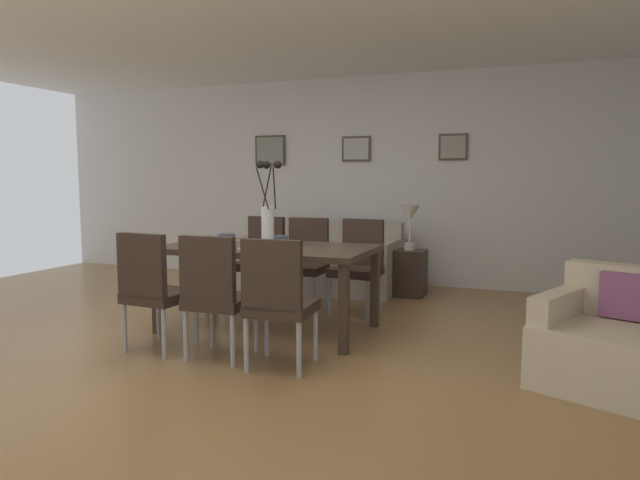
{
  "coord_description": "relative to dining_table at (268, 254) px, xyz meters",
  "views": [
    {
      "loc": [
        2.19,
        -3.8,
        1.32
      ],
      "look_at": [
        0.47,
        0.72,
        0.8
      ],
      "focal_mm": 32.01,
      "sensor_mm": 36.0,
      "label": 1
    }
  ],
  "objects": [
    {
      "name": "dining_chair_far_right",
      "position": [
        -0.02,
        0.89,
        -0.16
      ],
      "size": [
        0.45,
        0.45,
        0.92
      ],
      "color": "#33261E",
      "rests_on": "ground"
    },
    {
      "name": "dining_chair_mid_right",
      "position": [
        0.55,
        0.91,
        -0.16
      ],
      "size": [
        0.47,
        0.47,
        0.92
      ],
      "color": "#33261E",
      "rests_on": "ground"
    },
    {
      "name": "dining_chair_near_right",
      "position": [
        -0.53,
        0.91,
        -0.16
      ],
      "size": [
        0.47,
        0.47,
        0.92
      ],
      "color": "#33261E",
      "rests_on": "ground"
    },
    {
      "name": "bowl_far_right",
      "position": [
        0.0,
        0.22,
        0.11
      ],
      "size": [
        0.17,
        0.17,
        0.07
      ],
      "color": "#475166",
      "rests_on": "dining_table"
    },
    {
      "name": "placemat_far_left",
      "position": [
        0.0,
        -0.22,
        0.08
      ],
      "size": [
        0.32,
        0.32,
        0.01
      ],
      "primitive_type": "cylinder",
      "color": "#7F705B",
      "rests_on": "dining_table"
    },
    {
      "name": "dining_table",
      "position": [
        0.0,
        0.0,
        0.0
      ],
      "size": [
        1.8,
        0.99,
        0.74
      ],
      "color": "#3D2D23",
      "rests_on": "ground"
    },
    {
      "name": "sofa",
      "position": [
        -0.25,
        1.92,
        -0.39
      ],
      "size": [
        1.88,
        0.84,
        0.8
      ],
      "color": "#A89E8E",
      "rests_on": "ground"
    },
    {
      "name": "side_table",
      "position": [
        0.84,
        1.9,
        -0.41
      ],
      "size": [
        0.36,
        0.36,
        0.52
      ],
      "primitive_type": "cube",
      "color": "#33261E",
      "rests_on": "ground"
    },
    {
      "name": "placemat_near_right",
      "position": [
        -0.54,
        0.22,
        0.08
      ],
      "size": [
        0.32,
        0.32,
        0.01
      ],
      "primitive_type": "cylinder",
      "color": "#7F705B",
      "rests_on": "dining_table"
    },
    {
      "name": "table_lamp",
      "position": [
        0.84,
        1.9,
        0.23
      ],
      "size": [
        0.22,
        0.22,
        0.51
      ],
      "color": "beige",
      "rests_on": "side_table"
    },
    {
      "name": "framed_picture_left",
      "position": [
        -1.21,
        2.56,
        1.03
      ],
      "size": [
        0.44,
        0.03,
        0.4
      ],
      "color": "#473828"
    },
    {
      "name": "ceiling_panel",
      "position": [
        -0.02,
        -0.22,
        1.97
      ],
      "size": [
        9.0,
        7.2,
        0.08
      ],
      "primitive_type": "cube",
      "color": "white"
    },
    {
      "name": "back_wall_panel",
      "position": [
        -0.02,
        2.63,
        0.63
      ],
      "size": [
        9.0,
        0.1,
        2.6
      ],
      "primitive_type": "cube",
      "color": "silver",
      "rests_on": "ground"
    },
    {
      "name": "bowl_near_right",
      "position": [
        -0.54,
        0.22,
        0.11
      ],
      "size": [
        0.17,
        0.17,
        0.07
      ],
      "color": "#475166",
      "rests_on": "dining_table"
    },
    {
      "name": "dining_chair_near_left",
      "position": [
        -0.53,
        -0.89,
        -0.16
      ],
      "size": [
        0.47,
        0.47,
        0.92
      ],
      "color": "#33261E",
      "rests_on": "ground"
    },
    {
      "name": "dining_chair_mid_left",
      "position": [
        0.52,
        -0.93,
        -0.16
      ],
      "size": [
        0.47,
        0.47,
        0.92
      ],
      "color": "#33261E",
      "rests_on": "ground"
    },
    {
      "name": "centerpiece_vase",
      "position": [
        0.0,
        0.0,
        0.36
      ],
      "size": [
        0.21,
        0.23,
        0.73
      ],
      "color": "white",
      "rests_on": "dining_table"
    },
    {
      "name": "bowl_near_left",
      "position": [
        -0.54,
        -0.22,
        0.11
      ],
      "size": [
        0.17,
        0.17,
        0.07
      ],
      "color": "#475166",
      "rests_on": "dining_table"
    },
    {
      "name": "placemat_far_right",
      "position": [
        0.0,
        0.22,
        0.08
      ],
      "size": [
        0.32,
        0.32,
        0.01
      ],
      "primitive_type": "cylinder",
      "color": "#7F705B",
      "rests_on": "dining_table"
    },
    {
      "name": "armchair",
      "position": [
        2.65,
        -0.47,
        -0.38
      ],
      "size": [
        1.05,
        1.05,
        0.75
      ],
      "color": "beige",
      "rests_on": "ground"
    },
    {
      "name": "ground_plane",
      "position": [
        -0.02,
        -0.62,
        -0.67
      ],
      "size": [
        9.0,
        9.0,
        0.0
      ],
      "primitive_type": "plane",
      "color": "olive"
    },
    {
      "name": "framed_picture_right",
      "position": [
        1.21,
        2.56,
        1.03
      ],
      "size": [
        0.34,
        0.03,
        0.31
      ],
      "color": "#473828"
    },
    {
      "name": "bowl_far_left",
      "position": [
        0.0,
        -0.22,
        0.11
      ],
      "size": [
        0.17,
        0.17,
        0.07
      ],
      "color": "#475166",
      "rests_on": "dining_table"
    },
    {
      "name": "placemat_near_left",
      "position": [
        -0.54,
        -0.22,
        0.08
      ],
      "size": [
        0.32,
        0.32,
        0.01
      ],
      "primitive_type": "cylinder",
      "color": "#7F705B",
      "rests_on": "dining_table"
    },
    {
      "name": "framed_picture_center",
      "position": [
        0.0,
        2.56,
        1.03
      ],
      "size": [
        0.37,
        0.03,
        0.32
      ],
      "color": "#473828"
    },
    {
      "name": "dining_chair_far_left",
      "position": [
        0.01,
        -0.89,
        -0.16
      ],
      "size": [
        0.45,
        0.45,
        0.92
      ],
      "color": "#33261E",
      "rests_on": "ground"
    }
  ]
}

